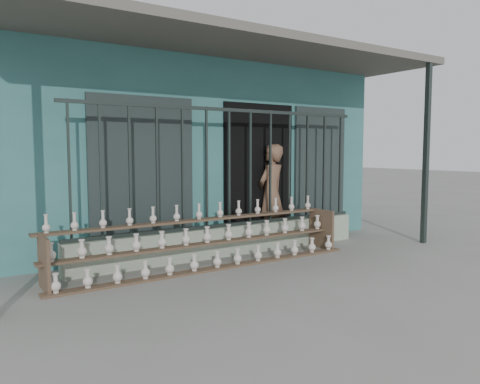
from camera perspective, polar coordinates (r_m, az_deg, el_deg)
ground at (r=6.26m, az=5.11°, el=-9.85°), size 60.00×60.00×0.00m
workshop_building at (r=9.72m, az=-10.55°, el=5.07°), size 7.40×6.60×3.21m
parapet_wall at (r=7.25m, az=-1.31°, el=-5.94°), size 5.00×0.20×0.45m
security_fence at (r=7.12m, az=-1.33°, el=2.98°), size 5.00×0.04×1.80m
shelf_rack at (r=6.56m, az=-3.91°, el=-5.89°), size 4.50×0.68×0.85m
elderly_woman at (r=8.04m, az=3.82°, el=-0.28°), size 0.74×0.62×1.72m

